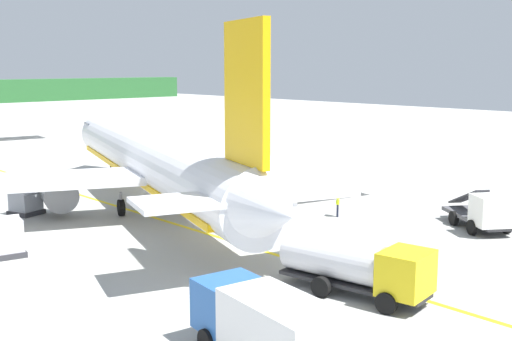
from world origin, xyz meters
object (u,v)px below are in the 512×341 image
Objects in this scene: airliner_foreground at (155,161)px; cargo_container_far at (26,201)px; service_truck_catering at (264,324)px; crew_marshaller at (229,216)px; cargo_container_mid at (262,210)px; crew_loader_right at (338,202)px; service_truck_fuel at (485,212)px; cargo_container_near at (6,238)px; service_truck_pushback at (357,264)px.

airliner_foreground reaches higher than cargo_container_far.
crew_marshaller is (10.26, 13.90, -0.46)m from service_truck_catering.
crew_loader_right is at bearing -17.82° from cargo_container_mid.
service_truck_catering is 17.28m from crew_marshaller.
service_truck_fuel reaches higher than cargo_container_near.
airliner_foreground is 8.68m from crew_marshaller.
crew_marshaller is at bearing -179.27° from cargo_container_mid.
crew_loader_right is (8.00, -1.67, 0.00)m from crew_marshaller.
airliner_foreground is at bearing -32.47° from cargo_container_far.
service_truck_catering is 18.27m from cargo_container_near.
airliner_foreground is 21.70m from service_truck_fuel.
airliner_foreground is at bearing 18.52° from cargo_container_near.
cargo_container_far is 1.32× the size of crew_marshaller.
service_truck_fuel reaches higher than service_truck_pushback.
service_truck_fuel reaches higher than cargo_container_far.
service_truck_fuel is 2.51× the size of cargo_container_far.
airliner_foreground reaches higher than crew_marshaller.
service_truck_catering reaches higher than service_truck_pushback.
cargo_container_far is (-18.29, 23.14, -0.31)m from service_truck_fuel.
service_truck_catering is 3.00× the size of cargo_container_mid.
crew_marshaller is 1.00× the size of crew_loader_right.
airliner_foreground is 17.94× the size of cargo_container_far.
crew_loader_right is at bearing 33.82° from service_truck_catering.
crew_marshaller is (11.57, -4.32, 0.02)m from cargo_container_near.
crew_loader_right is (14.81, -14.60, 0.13)m from cargo_container_far.
crew_marshaller is (-11.48, 10.20, -0.19)m from service_truck_fuel.
service_truck_catering is 2.81× the size of cargo_container_far.
cargo_container_near is 12.35m from crew_marshaller.
cargo_container_near reaches higher than crew_marshaller.
cargo_container_far is at bearing 147.53° from airliner_foreground.
service_truck_pushback is 14.78m from crew_loader_right.
airliner_foreground is 12.77m from crew_loader_right.
cargo_container_near is 9.84m from cargo_container_far.
airliner_foreground is 12.87m from cargo_container_near.
crew_loader_right is at bearing -17.00° from cargo_container_near.
service_truck_catering is 19.03m from cargo_container_mid.
service_truck_pushback is at bearing -80.70° from cargo_container_far.
crew_loader_right is at bearing 43.24° from service_truck_pushback.
crew_loader_right is (-3.48, 8.54, -0.18)m from service_truck_fuel.
cargo_container_far reaches higher than crew_loader_right.
airliner_foreground is at bearing 105.43° from cargo_container_mid.
airliner_foreground is 7.15× the size of service_truck_fuel.
cargo_container_far is at bearing 126.43° from cargo_container_mid.
service_truck_fuel reaches higher than crew_marshaller.
service_truck_fuel is 0.81× the size of service_truck_pushback.
cargo_container_mid is at bearing 0.73° from crew_marshaller.
service_truck_pushback reaches higher than crew_marshaller.
cargo_container_near is 1.22× the size of crew_loader_right.
airliner_foreground is at bearing 81.01° from service_truck_pushback.
service_truck_pushback is 25.05m from cargo_container_far.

